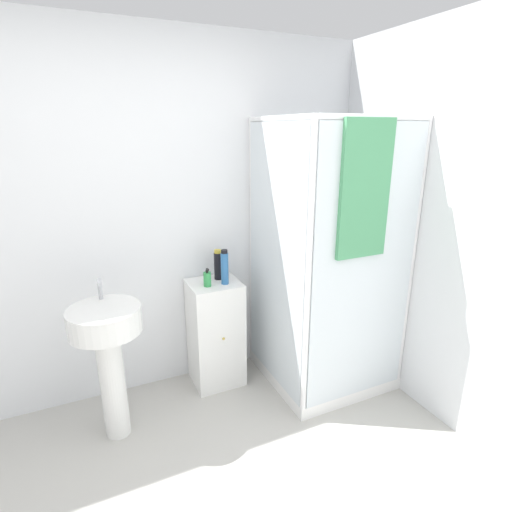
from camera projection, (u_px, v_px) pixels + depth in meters
The scene contains 7 objects.
wall_back at pixel (138, 223), 2.73m from camera, with size 6.40×0.06×2.50m, color silver.
shower_enclosure at pixel (323, 315), 2.94m from camera, with size 0.86×0.89×1.95m.
vanity_cabinet at pixel (216, 333), 2.99m from camera, with size 0.36×0.36×0.81m.
sink at pixel (108, 346), 2.38m from camera, with size 0.42×0.42×1.01m.
soap_dispenser at pixel (207, 279), 2.79m from camera, with size 0.05×0.06×0.13m.
shampoo_bottle_tall_black at pixel (218, 265), 2.90m from camera, with size 0.06×0.06×0.22m.
shampoo_bottle_blue at pixel (225, 267), 2.81m from camera, with size 0.05×0.05×0.25m.
Camera 1 is at (-0.38, -1.06, 1.87)m, focal length 28.00 mm.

